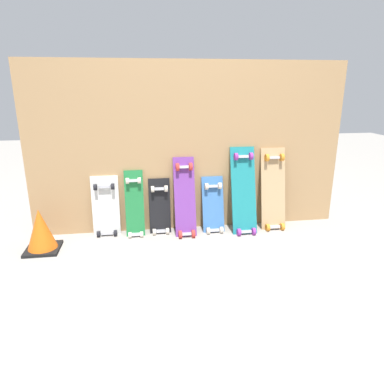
{
  "coord_description": "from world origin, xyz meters",
  "views": [
    {
      "loc": [
        -0.44,
        -3.0,
        1.3
      ],
      "look_at": [
        0.0,
        -0.07,
        0.39
      ],
      "focal_mm": 32.63,
      "sensor_mm": 36.0,
      "label": 1
    }
  ],
  "objects": [
    {
      "name": "ground_plane",
      "position": [
        0.0,
        0.0,
        0.0
      ],
      "size": [
        12.0,
        12.0,
        0.0
      ],
      "primitive_type": "plane",
      "color": "#9E9991"
    },
    {
      "name": "traffic_cone",
      "position": [
        -1.26,
        -0.25,
        0.17
      ],
      "size": [
        0.27,
        0.27,
        0.35
      ],
      "color": "black",
      "rests_on": "ground"
    },
    {
      "name": "plywood_wall_panel",
      "position": [
        0.0,
        0.07,
        0.75
      ],
      "size": [
        2.83,
        0.04,
        1.5
      ],
      "primitive_type": "cube",
      "color": "tan",
      "rests_on": "ground"
    },
    {
      "name": "skateboard_purple",
      "position": [
        -0.06,
        -0.07,
        0.31
      ],
      "size": [
        0.19,
        0.27,
        0.75
      ],
      "color": "#6B338C",
      "rests_on": "ground"
    },
    {
      "name": "skateboard_black",
      "position": [
        -0.29,
        -0.01,
        0.21
      ],
      "size": [
        0.19,
        0.16,
        0.56
      ],
      "color": "black",
      "rests_on": "ground"
    },
    {
      "name": "skateboard_green",
      "position": [
        -0.51,
        -0.03,
        0.25
      ],
      "size": [
        0.17,
        0.19,
        0.65
      ],
      "color": "#1E7238",
      "rests_on": "ground"
    },
    {
      "name": "skateboard_white",
      "position": [
        -0.76,
        0.0,
        0.23
      ],
      "size": [
        0.24,
        0.13,
        0.6
      ],
      "color": "silver",
      "rests_on": "ground"
    },
    {
      "name": "skateboard_natural",
      "position": [
        0.77,
        -0.05,
        0.34
      ],
      "size": [
        0.23,
        0.23,
        0.81
      ],
      "color": "tan",
      "rests_on": "ground"
    },
    {
      "name": "skateboard_teal",
      "position": [
        0.47,
        -0.08,
        0.35
      ],
      "size": [
        0.22,
        0.29,
        0.83
      ],
      "color": "#197A7F",
      "rests_on": "ground"
    },
    {
      "name": "skateboard_blue",
      "position": [
        0.2,
        -0.04,
        0.21
      ],
      "size": [
        0.2,
        0.21,
        0.57
      ],
      "color": "#386BAD",
      "rests_on": "ground"
    }
  ]
}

